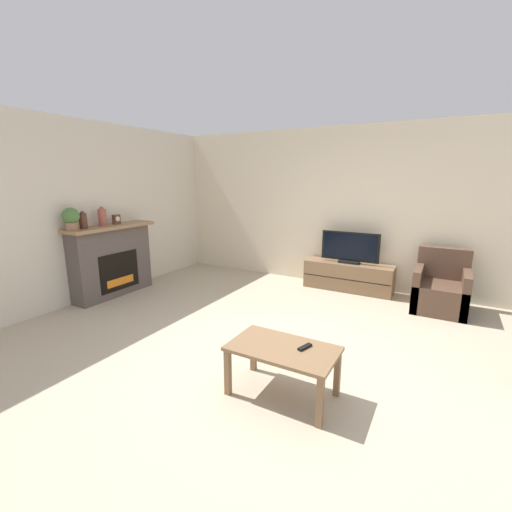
# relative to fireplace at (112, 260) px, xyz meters

# --- Properties ---
(ground_plane) EXTENTS (24.00, 24.00, 0.00)m
(ground_plane) POSITION_rel_fireplace_xyz_m (3.25, -0.56, -0.58)
(ground_plane) COLOR tan
(wall_back) EXTENTS (12.00, 0.06, 2.70)m
(wall_back) POSITION_rel_fireplace_xyz_m (3.25, 2.38, 0.77)
(wall_back) COLOR beige
(wall_back) RESTS_ON ground
(wall_left) EXTENTS (0.06, 12.00, 2.70)m
(wall_left) POSITION_rel_fireplace_xyz_m (-0.20, -0.56, 0.77)
(wall_left) COLOR beige
(wall_left) RESTS_ON ground
(fireplace) EXTENTS (0.45, 1.42, 1.14)m
(fireplace) POSITION_rel_fireplace_xyz_m (0.00, 0.00, 0.00)
(fireplace) COLOR #564C47
(fireplace) RESTS_ON ground
(mantel_vase_left) EXTENTS (0.11, 0.11, 0.26)m
(mantel_vase_left) POSITION_rel_fireplace_xyz_m (0.02, -0.43, 0.68)
(mantel_vase_left) COLOR #512D23
(mantel_vase_left) RESTS_ON fireplace
(mantel_vase_centre_left) EXTENTS (0.12, 0.12, 0.30)m
(mantel_vase_centre_left) POSITION_rel_fireplace_xyz_m (0.02, -0.11, 0.70)
(mantel_vase_centre_left) COLOR #994C3D
(mantel_vase_centre_left) RESTS_ON fireplace
(mantel_clock) EXTENTS (0.08, 0.11, 0.15)m
(mantel_clock) POSITION_rel_fireplace_xyz_m (0.02, 0.14, 0.63)
(mantel_clock) COLOR brown
(mantel_clock) RESTS_ON fireplace
(potted_plant) EXTENTS (0.23, 0.23, 0.32)m
(potted_plant) POSITION_rel_fireplace_xyz_m (0.02, -0.60, 0.73)
(potted_plant) COLOR #936B4C
(potted_plant) RESTS_ON fireplace
(tv_stand) EXTENTS (1.45, 0.41, 0.47)m
(tv_stand) POSITION_rel_fireplace_xyz_m (3.25, 2.11, -0.34)
(tv_stand) COLOR brown
(tv_stand) RESTS_ON ground
(tv) EXTENTS (0.95, 0.18, 0.52)m
(tv) POSITION_rel_fireplace_xyz_m (3.25, 2.10, 0.13)
(tv) COLOR black
(tv) RESTS_ON tv_stand
(armchair) EXTENTS (0.70, 0.76, 0.86)m
(armchair) POSITION_rel_fireplace_xyz_m (4.63, 1.87, -0.30)
(armchair) COLOR brown
(armchair) RESTS_ON ground
(coffee_table) EXTENTS (0.92, 0.53, 0.45)m
(coffee_table) POSITION_rel_fireplace_xyz_m (3.51, -1.06, -0.19)
(coffee_table) COLOR brown
(coffee_table) RESTS_ON ground
(remote) EXTENTS (0.08, 0.16, 0.02)m
(remote) POSITION_rel_fireplace_xyz_m (3.68, -0.99, -0.11)
(remote) COLOR black
(remote) RESTS_ON coffee_table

